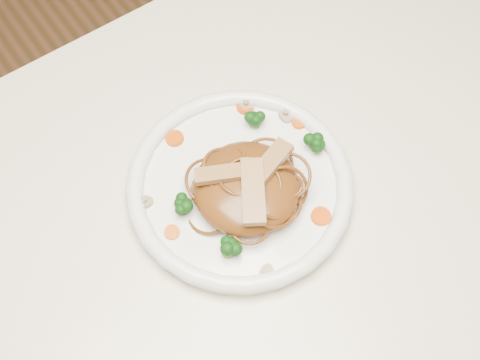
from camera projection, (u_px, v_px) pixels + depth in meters
table at (223, 311)px, 0.79m from camera, size 1.20×0.80×0.75m
plate at (240, 189)px, 0.75m from camera, size 0.27×0.27×0.02m
noodle_mound at (247, 188)px, 0.72m from camera, size 0.14×0.14×0.04m
chicken_a at (269, 164)px, 0.71m from camera, size 0.07×0.04×0.01m
chicken_b at (221, 174)px, 0.70m from camera, size 0.06×0.04×0.01m
chicken_c at (253, 192)px, 0.69m from camera, size 0.06×0.08×0.01m
broccoli_0 at (255, 119)px, 0.77m from camera, size 0.02×0.02×0.03m
broccoli_1 at (181, 206)px, 0.71m from camera, size 0.03×0.03×0.03m
broccoli_2 at (228, 248)px, 0.69m from camera, size 0.03×0.03×0.03m
broccoli_3 at (317, 142)px, 0.75m from camera, size 0.02×0.02×0.03m
carrot_0 at (245, 107)px, 0.79m from camera, size 0.03×0.03×0.00m
carrot_1 at (172, 232)px, 0.71m from camera, size 0.02×0.02×0.00m
carrot_2 at (299, 123)px, 0.78m from camera, size 0.02×0.02×0.00m
carrot_3 at (175, 138)px, 0.77m from camera, size 0.03×0.03×0.00m
carrot_4 at (321, 216)px, 0.72m from camera, size 0.03×0.03×0.00m
mushroom_0 at (266, 274)px, 0.69m from camera, size 0.03×0.03×0.01m
mushroom_1 at (286, 115)px, 0.78m from camera, size 0.03×0.03×0.01m
mushroom_2 at (144, 202)px, 0.73m from camera, size 0.03×0.03×0.01m
mushroom_3 at (246, 105)px, 0.79m from camera, size 0.03×0.03×0.01m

